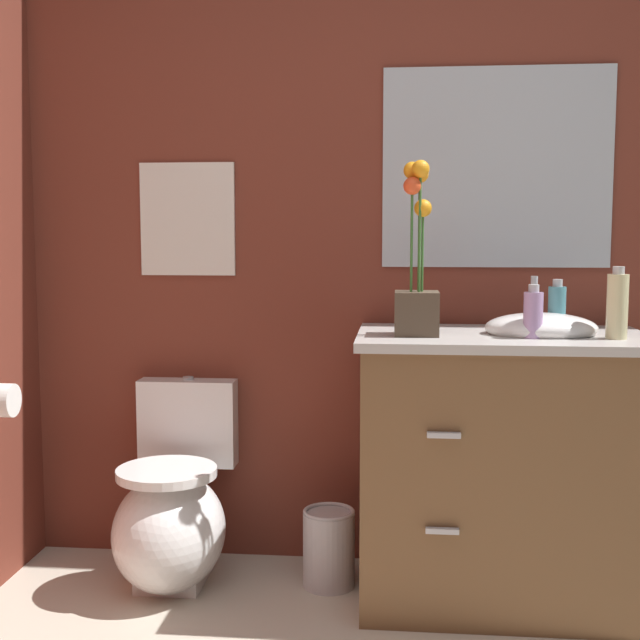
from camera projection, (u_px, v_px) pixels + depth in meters
wall_back at (466, 225)px, 2.98m from camera, size 4.37×0.05×2.50m
toilet at (173, 515)px, 2.89m from camera, size 0.38×0.59×0.69m
vanity_cabinet at (501, 465)px, 2.73m from camera, size 0.94×0.56×1.08m
flower_vase at (417, 280)px, 2.64m from camera, size 0.14×0.14×0.55m
soap_bottle at (617, 305)px, 2.55m from camera, size 0.06×0.06×0.22m
lotion_bottle at (533, 314)px, 2.58m from camera, size 0.06×0.06×0.17m
hand_wash_bottle at (557, 308)px, 2.72m from camera, size 0.06×0.06×0.18m
trash_bin at (329, 547)px, 2.87m from camera, size 0.18×0.18×0.27m
wall_poster at (188, 219)px, 3.05m from camera, size 0.35×0.01×0.41m
wall_mirror at (497, 168)px, 2.92m from camera, size 0.80×0.01×0.70m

